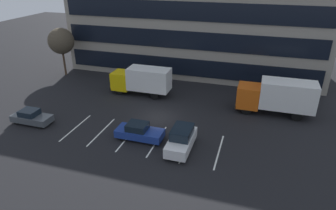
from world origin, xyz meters
name	(u,v)px	position (x,y,z in m)	size (l,w,h in m)	color
ground_plane	(158,118)	(0.00, 0.00, 0.00)	(120.00, 120.00, 0.00)	black
office_building	(198,19)	(0.00, 17.95, 7.20)	(35.23, 13.36, 14.40)	gray
lot_markings	(142,139)	(0.00, -4.36, 0.00)	(14.14, 5.40, 0.01)	silver
box_truck_orange	(277,96)	(11.56, 4.64, 2.08)	(7.96, 2.64, 3.69)	#D85914
box_truck_yellow	(142,80)	(-3.85, 5.32, 1.89)	(7.26, 2.40, 3.37)	yellow
sedan_navy	(139,132)	(-0.26, -4.43, 0.73)	(4.30, 1.80, 1.54)	navy
sedan_charcoal	(31,117)	(-11.65, -4.86, 0.68)	(4.01, 1.68, 1.44)	#474C51
suv_white	(181,139)	(3.81, -4.89, 0.96)	(1.85, 4.37, 1.98)	white
bare_tree	(61,41)	(-17.00, 8.70, 4.86)	(3.55, 3.55, 6.65)	#473323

